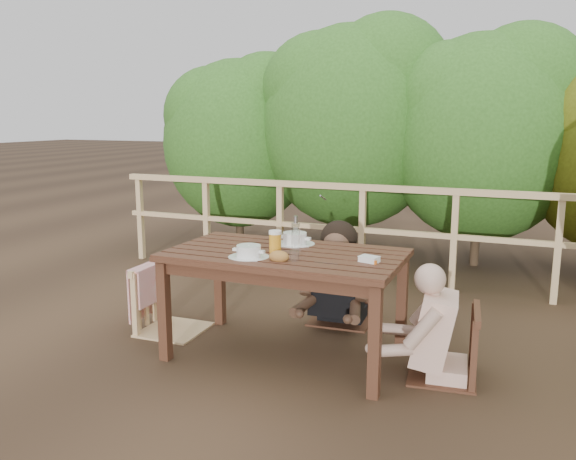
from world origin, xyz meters
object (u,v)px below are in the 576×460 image
at_px(chair_left, 172,271).
at_px(beer_glass, 275,243).
at_px(table, 285,305).
at_px(tumbler, 294,257).
at_px(diner_right, 452,286).
at_px(butter_tub, 369,260).
at_px(soup_near, 249,252).
at_px(soup_far, 295,239).
at_px(chair_far, 343,262).
at_px(woman, 344,243).
at_px(bread_roll, 279,257).
at_px(chair_right, 445,311).
at_px(bottle, 296,234).

height_order(chair_left, beer_glass, chair_left).
distance_m(table, tumbler, 0.48).
xyz_separation_m(diner_right, butter_tub, (-0.51, -0.13, 0.15)).
bearing_deg(table, butter_tub, -5.66).
distance_m(soup_near, soup_far, 0.51).
xyz_separation_m(chair_far, woman, (0.00, 0.02, 0.16)).
xyz_separation_m(table, soup_near, (-0.17, -0.22, 0.42)).
bearing_deg(soup_far, bread_roll, -79.52).
relative_size(diner_right, tumbler, 15.73).
relative_size(chair_right, bottle, 3.56).
xyz_separation_m(chair_far, soup_far, (-0.19, -0.58, 0.29)).
xyz_separation_m(soup_far, bottle, (0.07, -0.17, 0.08)).
distance_m(diner_right, butter_tub, 0.54).
bearing_deg(bread_roll, soup_far, 100.48).
bearing_deg(woman, chair_far, 86.83).
xyz_separation_m(soup_far, tumbler, (0.19, -0.47, -0.01)).
bearing_deg(chair_left, soup_near, -113.11).
xyz_separation_m(diner_right, bread_roll, (-1.06, -0.31, 0.16)).
bearing_deg(chair_right, diner_right, 84.07).
distance_m(beer_glass, bottle, 0.18).
xyz_separation_m(table, diner_right, (1.11, 0.07, 0.25)).
relative_size(diner_right, bottle, 4.91).
bearing_deg(soup_near, bread_roll, -4.74).
bearing_deg(chair_far, soup_near, -110.18).
bearing_deg(chair_right, table, -92.25).
relative_size(soup_near, soup_far, 0.94).
relative_size(diner_right, beer_glass, 7.38).
height_order(diner_right, tumbler, diner_right).
bearing_deg(soup_far, butter_tub, -26.87).
relative_size(chair_left, bottle, 3.92).
relative_size(table, soup_near, 5.84).
xyz_separation_m(tumbler, butter_tub, (0.46, 0.14, -0.01)).
xyz_separation_m(table, chair_far, (0.16, 0.84, 0.13)).
xyz_separation_m(bread_roll, beer_glass, (-0.11, 0.19, 0.04)).
height_order(bread_roll, butter_tub, bread_roll).
bearing_deg(chair_left, table, -97.57).
bearing_deg(table, beer_glass, -137.45).
height_order(chair_far, butter_tub, chair_far).
height_order(soup_near, soup_far, soup_far).
bearing_deg(bread_roll, table, 103.47).
distance_m(chair_right, soup_near, 1.33).
xyz_separation_m(beer_glass, butter_tub, (0.66, -0.01, -0.06)).
distance_m(chair_far, woman, 0.16).
height_order(woman, bread_roll, woman).
relative_size(chair_left, soup_far, 3.36).
height_order(soup_near, butter_tub, soup_near).
height_order(diner_right, bread_roll, diner_right).
distance_m(woman, butter_tub, 1.03).
relative_size(woman, soup_near, 4.80).
xyz_separation_m(woman, diner_right, (0.96, -0.79, -0.04)).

